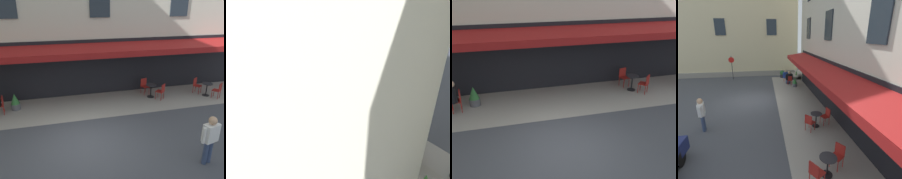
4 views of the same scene
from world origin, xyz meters
The scene contains 7 objects.
ground_plane centered at (0.00, 0.00, 0.00)m, with size 70.00×70.00×0.00m, color #42444C.
sidewalk_cafe_terrace centered at (-3.25, -3.40, 0.00)m, with size 20.50×3.20×0.01m, color gray.
cafe_chair_red_under_awning centered at (3.58, -3.40, 0.55)m, with size 0.45×0.45×0.91m.
cafe_table_mid_terrace centered at (-4.29, -3.62, 0.49)m, with size 0.60×0.60×0.75m.
cafe_chair_red_kerbside centered at (-4.70, -3.13, 0.55)m, with size 0.56×0.56×0.91m.
cafe_chair_red_by_window centered at (-4.13, -4.23, 0.55)m, with size 0.49×0.49×0.91m.
potted_plant_under_sign centered at (3.00, -3.78, 0.42)m, with size 0.45×0.45×0.86m.
Camera 3 is at (1.64, 6.34, 4.96)m, focal length 39.80 mm.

